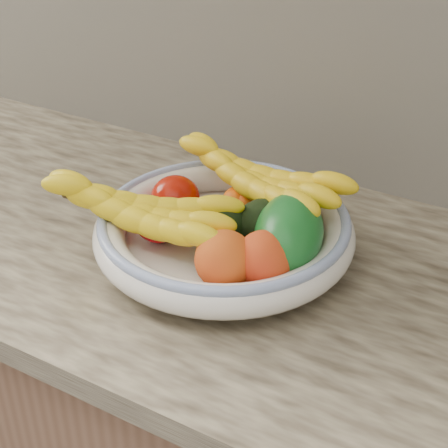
% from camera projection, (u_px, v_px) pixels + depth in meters
% --- Properties ---
extents(kitchen_counter, '(2.44, 0.66, 1.40)m').
position_uv_depth(kitchen_counter, '(231.00, 441.00, 1.30)').
color(kitchen_counter, brown).
rests_on(kitchen_counter, ground).
extents(fruit_bowl, '(0.39, 0.39, 0.08)m').
position_uv_depth(fruit_bowl, '(224.00, 231.00, 1.02)').
color(fruit_bowl, white).
rests_on(fruit_bowl, kitchen_counter).
extents(clementine_back_left, '(0.07, 0.07, 0.05)m').
position_uv_depth(clementine_back_left, '(239.00, 202.00, 1.09)').
color(clementine_back_left, '#EA5B04').
rests_on(clementine_back_left, fruit_bowl).
extents(clementine_back_right, '(0.06, 0.06, 0.05)m').
position_uv_depth(clementine_back_right, '(274.00, 200.00, 1.09)').
color(clementine_back_right, '#FF6205').
rests_on(clementine_back_right, fruit_bowl).
extents(clementine_back_mid, '(0.07, 0.07, 0.05)m').
position_uv_depth(clementine_back_mid, '(249.00, 204.00, 1.08)').
color(clementine_back_mid, '#F15805').
rests_on(clementine_back_mid, fruit_bowl).
extents(tomato_left, '(0.10, 0.10, 0.07)m').
position_uv_depth(tomato_left, '(175.00, 197.00, 1.08)').
color(tomato_left, '#A91103').
rests_on(tomato_left, fruit_bowl).
extents(tomato_near_left, '(0.08, 0.08, 0.06)m').
position_uv_depth(tomato_near_left, '(158.00, 222.00, 1.02)').
color(tomato_near_left, '#C60005').
rests_on(tomato_near_left, fruit_bowl).
extents(avocado_center, '(0.09, 0.11, 0.07)m').
position_uv_depth(avocado_center, '(226.00, 223.00, 1.01)').
color(avocado_center, black).
rests_on(avocado_center, fruit_bowl).
extents(avocado_right, '(0.13, 0.13, 0.08)m').
position_uv_depth(avocado_right, '(269.00, 222.00, 1.01)').
color(avocado_right, black).
rests_on(avocado_right, fruit_bowl).
extents(green_mango, '(0.17, 0.18, 0.13)m').
position_uv_depth(green_mango, '(289.00, 234.00, 0.97)').
color(green_mango, '#10571B').
rests_on(green_mango, fruit_bowl).
extents(peach_front, '(0.10, 0.10, 0.08)m').
position_uv_depth(peach_front, '(225.00, 260.00, 0.93)').
color(peach_front, orange).
rests_on(peach_front, fruit_bowl).
extents(peach_right, '(0.08, 0.08, 0.08)m').
position_uv_depth(peach_right, '(264.00, 259.00, 0.93)').
color(peach_right, orange).
rests_on(peach_right, fruit_bowl).
extents(banana_bunch_back, '(0.35, 0.19, 0.09)m').
position_uv_depth(banana_bunch_back, '(255.00, 183.00, 1.07)').
color(banana_bunch_back, yellow).
rests_on(banana_bunch_back, fruit_bowl).
extents(banana_bunch_front, '(0.33, 0.18, 0.09)m').
position_uv_depth(banana_bunch_front, '(138.00, 215.00, 1.00)').
color(banana_bunch_front, yellow).
rests_on(banana_bunch_front, fruit_bowl).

